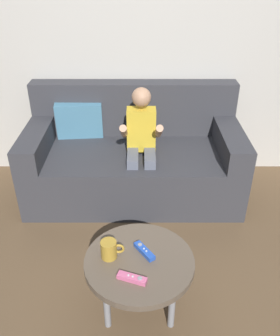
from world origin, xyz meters
TOP-DOWN VIEW (x-y plane):
  - wall_back at (0.00, 1.90)m, footprint 4.60×0.05m
  - couch at (-0.11, 1.51)m, footprint 1.67×0.80m
  - person_seated_on_couch at (-0.05, 1.33)m, footprint 0.30×0.37m
  - coffee_table at (-0.06, 0.25)m, footprint 0.55×0.55m
  - game_remote_blue_near_edge at (-0.03, 0.30)m, footprint 0.11×0.14m
  - game_remote_pink_center at (-0.09, 0.12)m, footprint 0.14×0.08m
  - coffee_mug at (-0.20, 0.27)m, footprint 0.12×0.08m

SIDE VIEW (x-z plane):
  - couch at x=-0.11m, z-range -0.12..0.72m
  - coffee_table at x=-0.06m, z-range 0.17..0.61m
  - game_remote_blue_near_edge at x=-0.03m, z-range 0.44..0.47m
  - game_remote_pink_center at x=-0.09m, z-range 0.44..0.47m
  - coffee_mug at x=-0.20m, z-range 0.44..0.54m
  - person_seated_on_couch at x=-0.05m, z-range 0.07..0.99m
  - wall_back at x=0.00m, z-range 0.00..2.50m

